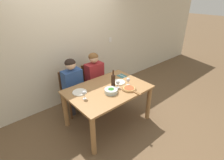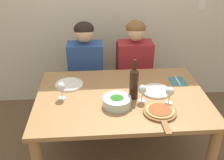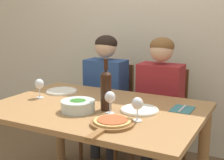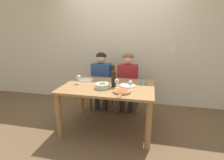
{
  "view_description": "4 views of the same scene",
  "coord_description": "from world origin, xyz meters",
  "px_view_note": "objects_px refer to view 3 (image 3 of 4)",
  "views": [
    {
      "loc": [
        -1.76,
        -2.13,
        2.35
      ],
      "look_at": [
        0.13,
        0.04,
        0.88
      ],
      "focal_mm": 28.0,
      "sensor_mm": 36.0,
      "label": 1
    },
    {
      "loc": [
        -0.22,
        -1.91,
        1.96
      ],
      "look_at": [
        -0.07,
        0.12,
        0.85
      ],
      "focal_mm": 42.0,
      "sensor_mm": 36.0,
      "label": 2
    },
    {
      "loc": [
        1.08,
        -1.82,
        1.41
      ],
      "look_at": [
        0.06,
        0.11,
        0.94
      ],
      "focal_mm": 50.0,
      "sensor_mm": 36.0,
      "label": 3
    },
    {
      "loc": [
        0.65,
        -2.63,
        1.63
      ],
      "look_at": [
        0.06,
        -0.01,
        0.86
      ],
      "focal_mm": 28.0,
      "sensor_mm": 36.0,
      "label": 4
    }
  ],
  "objects_px": {
    "pizza_on_board": "(112,123)",
    "wine_glass_centre": "(110,98)",
    "person_woman": "(105,86)",
    "wine_glass_left": "(39,85)",
    "dinner_plate_left": "(62,91)",
    "person_man": "(160,93)",
    "broccoli_bowl": "(78,106)",
    "fork_on_napkin": "(182,109)",
    "wine_glass_right": "(137,105)",
    "dinner_plate_right": "(139,110)",
    "chair_left": "(111,107)",
    "wine_bottle": "(106,89)",
    "chair_right": "(163,115)"
  },
  "relations": [
    {
      "from": "person_man",
      "to": "pizza_on_board",
      "type": "distance_m",
      "value": 1.0
    },
    {
      "from": "chair_right",
      "to": "pizza_on_board",
      "type": "relative_size",
      "value": 2.27
    },
    {
      "from": "wine_glass_centre",
      "to": "wine_glass_left",
      "type": "bearing_deg",
      "value": 172.24
    },
    {
      "from": "chair_left",
      "to": "wine_bottle",
      "type": "height_order",
      "value": "wine_bottle"
    },
    {
      "from": "broccoli_bowl",
      "to": "wine_glass_left",
      "type": "bearing_deg",
      "value": 162.12
    },
    {
      "from": "wine_bottle",
      "to": "pizza_on_board",
      "type": "distance_m",
      "value": 0.33
    },
    {
      "from": "person_woman",
      "to": "dinner_plate_left",
      "type": "distance_m",
      "value": 0.51
    },
    {
      "from": "dinner_plate_left",
      "to": "wine_glass_left",
      "type": "height_order",
      "value": "wine_glass_left"
    },
    {
      "from": "person_woman",
      "to": "wine_glass_left",
      "type": "relative_size",
      "value": 8.01
    },
    {
      "from": "wine_glass_right",
      "to": "broccoli_bowl",
      "type": "bearing_deg",
      "value": -179.43
    },
    {
      "from": "dinner_plate_right",
      "to": "wine_glass_left",
      "type": "relative_size",
      "value": 1.71
    },
    {
      "from": "chair_right",
      "to": "dinner_plate_left",
      "type": "relative_size",
      "value": 3.53
    },
    {
      "from": "broccoli_bowl",
      "to": "wine_glass_centre",
      "type": "relative_size",
      "value": 1.53
    },
    {
      "from": "person_man",
      "to": "wine_bottle",
      "type": "relative_size",
      "value": 3.43
    },
    {
      "from": "chair_left",
      "to": "wine_glass_left",
      "type": "height_order",
      "value": "same"
    },
    {
      "from": "dinner_plate_left",
      "to": "chair_left",
      "type": "bearing_deg",
      "value": 76.67
    },
    {
      "from": "dinner_plate_left",
      "to": "person_man",
      "type": "bearing_deg",
      "value": 35.53
    },
    {
      "from": "chair_right",
      "to": "wine_glass_left",
      "type": "height_order",
      "value": "same"
    },
    {
      "from": "wine_glass_centre",
      "to": "person_man",
      "type": "bearing_deg",
      "value": 85.49
    },
    {
      "from": "dinner_plate_right",
      "to": "wine_glass_centre",
      "type": "bearing_deg",
      "value": -137.39
    },
    {
      "from": "chair_left",
      "to": "wine_glass_right",
      "type": "relative_size",
      "value": 6.05
    },
    {
      "from": "wine_bottle",
      "to": "broccoli_bowl",
      "type": "xyz_separation_m",
      "value": [
        -0.15,
        -0.11,
        -0.11
      ]
    },
    {
      "from": "dinner_plate_left",
      "to": "pizza_on_board",
      "type": "relative_size",
      "value": 0.64
    },
    {
      "from": "chair_left",
      "to": "wine_glass_left",
      "type": "relative_size",
      "value": 6.05
    },
    {
      "from": "wine_bottle",
      "to": "wine_glass_left",
      "type": "xyz_separation_m",
      "value": [
        -0.6,
        0.03,
        -0.04
      ]
    },
    {
      "from": "dinner_plate_left",
      "to": "broccoli_bowl",
      "type": "bearing_deg",
      "value": -41.98
    },
    {
      "from": "pizza_on_board",
      "to": "wine_glass_centre",
      "type": "xyz_separation_m",
      "value": [
        -0.11,
        0.19,
        0.09
      ]
    },
    {
      "from": "broccoli_bowl",
      "to": "wine_glass_right",
      "type": "relative_size",
      "value": 1.53
    },
    {
      "from": "fork_on_napkin",
      "to": "pizza_on_board",
      "type": "bearing_deg",
      "value": -119.99
    },
    {
      "from": "chair_left",
      "to": "person_woman",
      "type": "relative_size",
      "value": 0.76
    },
    {
      "from": "wine_glass_centre",
      "to": "person_woman",
      "type": "bearing_deg",
      "value": 120.87
    },
    {
      "from": "wine_glass_centre",
      "to": "broccoli_bowl",
      "type": "bearing_deg",
      "value": -165.47
    },
    {
      "from": "person_man",
      "to": "wine_glass_left",
      "type": "bearing_deg",
      "value": -135.64
    },
    {
      "from": "broccoli_bowl",
      "to": "dinner_plate_right",
      "type": "height_order",
      "value": "broccoli_bowl"
    },
    {
      "from": "fork_on_napkin",
      "to": "dinner_plate_left",
      "type": "bearing_deg",
      "value": 179.68
    },
    {
      "from": "chair_left",
      "to": "pizza_on_board",
      "type": "distance_m",
      "value": 1.29
    },
    {
      "from": "wine_glass_left",
      "to": "fork_on_napkin",
      "type": "relative_size",
      "value": 0.84
    },
    {
      "from": "wine_glass_centre",
      "to": "chair_right",
      "type": "bearing_deg",
      "value": 86.05
    },
    {
      "from": "chair_right",
      "to": "chair_left",
      "type": "bearing_deg",
      "value": 180.0
    },
    {
      "from": "wine_bottle",
      "to": "dinner_plate_left",
      "type": "bearing_deg",
      "value": 155.6
    },
    {
      "from": "dinner_plate_right",
      "to": "fork_on_napkin",
      "type": "xyz_separation_m",
      "value": [
        0.25,
        0.17,
        -0.01
      ]
    },
    {
      "from": "dinner_plate_left",
      "to": "dinner_plate_right",
      "type": "distance_m",
      "value": 0.79
    },
    {
      "from": "person_man",
      "to": "pizza_on_board",
      "type": "height_order",
      "value": "person_man"
    },
    {
      "from": "person_man",
      "to": "dinner_plate_left",
      "type": "height_order",
      "value": "person_man"
    },
    {
      "from": "dinner_plate_right",
      "to": "dinner_plate_left",
      "type": "bearing_deg",
      "value": 167.3
    },
    {
      "from": "person_woman",
      "to": "pizza_on_board",
      "type": "xyz_separation_m",
      "value": [
        0.59,
        -0.99,
        0.05
      ]
    },
    {
      "from": "pizza_on_board",
      "to": "wine_glass_right",
      "type": "height_order",
      "value": "wine_glass_right"
    },
    {
      "from": "chair_right",
      "to": "wine_bottle",
      "type": "xyz_separation_m",
      "value": [
        -0.13,
        -0.86,
        0.42
      ]
    },
    {
      "from": "wine_glass_centre",
      "to": "dinner_plate_left",
      "type": "bearing_deg",
      "value": 153.29
    },
    {
      "from": "broccoli_bowl",
      "to": "fork_on_napkin",
      "type": "xyz_separation_m",
      "value": [
        0.61,
        0.36,
        -0.04
      ]
    }
  ]
}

